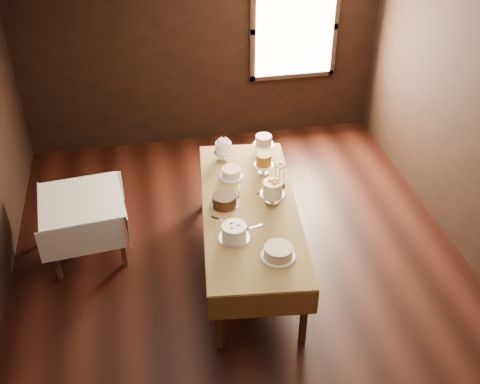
# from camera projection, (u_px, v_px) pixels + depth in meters

# --- Properties ---
(floor) EXTENTS (5.00, 6.00, 0.01)m
(floor) POSITION_uv_depth(u_px,v_px,m) (243.00, 273.00, 6.33)
(floor) COLOR black
(floor) RESTS_ON ground
(ceiling) EXTENTS (5.00, 6.00, 0.01)m
(ceiling) POSITION_uv_depth(u_px,v_px,m) (245.00, 22.00, 4.69)
(ceiling) COLOR beige
(ceiling) RESTS_ON wall_back
(wall_back) EXTENTS (5.00, 0.02, 2.80)m
(wall_back) POSITION_uv_depth(u_px,v_px,m) (201.00, 48.00, 7.90)
(wall_back) COLOR black
(wall_back) RESTS_ON ground
(window) EXTENTS (1.10, 0.05, 1.30)m
(window) POSITION_uv_depth(u_px,v_px,m) (295.00, 29.00, 7.94)
(window) COLOR #FFEABF
(window) RESTS_ON wall_back
(display_table) EXTENTS (1.24, 2.60, 0.78)m
(display_table) POSITION_uv_depth(u_px,v_px,m) (250.00, 211.00, 6.05)
(display_table) COLOR #412616
(display_table) RESTS_ON ground
(side_table) EXTENTS (0.96, 0.96, 0.74)m
(side_table) POSITION_uv_depth(u_px,v_px,m) (82.00, 206.00, 6.23)
(side_table) COLOR #412616
(side_table) RESTS_ON ground
(cake_meringue) EXTENTS (0.22, 0.22, 0.24)m
(cake_meringue) POSITION_uv_depth(u_px,v_px,m) (223.00, 151.00, 6.71)
(cake_meringue) COLOR silver
(cake_meringue) RESTS_ON display_table
(cake_speckled) EXTENTS (0.25, 0.25, 0.22)m
(cake_speckled) POSITION_uv_depth(u_px,v_px,m) (264.00, 144.00, 6.86)
(cake_speckled) COLOR white
(cake_speckled) RESTS_ON display_table
(cake_lattice) EXTENTS (0.29, 0.29, 0.10)m
(cake_lattice) POSITION_uv_depth(u_px,v_px,m) (231.00, 174.00, 6.44)
(cake_lattice) COLOR white
(cake_lattice) RESTS_ON display_table
(cake_caramel) EXTENTS (0.23, 0.23, 0.26)m
(cake_caramel) POSITION_uv_depth(u_px,v_px,m) (264.00, 165.00, 6.47)
(cake_caramel) COLOR white
(cake_caramel) RESTS_ON display_table
(cake_chocolate) EXTENTS (0.35, 0.35, 0.12)m
(cake_chocolate) POSITION_uv_depth(u_px,v_px,m) (225.00, 200.00, 6.01)
(cake_chocolate) COLOR silver
(cake_chocolate) RESTS_ON display_table
(cake_flowers) EXTENTS (0.26, 0.26, 0.27)m
(cake_flowers) POSITION_uv_depth(u_px,v_px,m) (272.00, 193.00, 6.01)
(cake_flowers) COLOR silver
(cake_flowers) RESTS_ON display_table
(cake_swirl) EXTENTS (0.33, 0.33, 0.15)m
(cake_swirl) POSITION_uv_depth(u_px,v_px,m) (234.00, 232.00, 5.57)
(cake_swirl) COLOR silver
(cake_swirl) RESTS_ON display_table
(cake_cream) EXTENTS (0.35, 0.35, 0.11)m
(cake_cream) POSITION_uv_depth(u_px,v_px,m) (278.00, 252.00, 5.36)
(cake_cream) COLOR white
(cake_cream) RESTS_ON display_table
(cake_server_a) EXTENTS (0.24, 0.08, 0.01)m
(cake_server_a) POSITION_uv_depth(u_px,v_px,m) (256.00, 226.00, 5.75)
(cake_server_a) COLOR silver
(cake_server_a) RESTS_ON display_table
(cake_server_c) EXTENTS (0.08, 0.24, 0.01)m
(cake_server_c) POSITION_uv_depth(u_px,v_px,m) (239.00, 188.00, 6.28)
(cake_server_c) COLOR silver
(cake_server_c) RESTS_ON display_table
(cake_server_d) EXTENTS (0.23, 0.13, 0.01)m
(cake_server_d) POSITION_uv_depth(u_px,v_px,m) (269.00, 189.00, 6.27)
(cake_server_d) COLOR silver
(cake_server_d) RESTS_ON display_table
(cake_server_e) EXTENTS (0.20, 0.17, 0.01)m
(cake_server_e) POSITION_uv_depth(u_px,v_px,m) (226.00, 221.00, 5.81)
(cake_server_e) COLOR silver
(cake_server_e) RESTS_ON display_table
(flower_vase) EXTENTS (0.17, 0.17, 0.14)m
(flower_vase) POSITION_uv_depth(u_px,v_px,m) (279.00, 185.00, 6.23)
(flower_vase) COLOR #2D2823
(flower_vase) RESTS_ON display_table
(flower_bouquet) EXTENTS (0.14, 0.14, 0.20)m
(flower_bouquet) POSITION_uv_depth(u_px,v_px,m) (280.00, 170.00, 6.12)
(flower_bouquet) COLOR white
(flower_bouquet) RESTS_ON flower_vase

